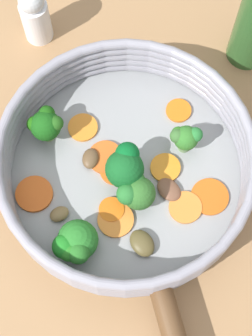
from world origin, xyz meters
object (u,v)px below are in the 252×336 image
broccoli_floret_1 (46,125)px  mushroom_piece_2 (91,159)px  carrot_slice_6 (179,111)px  carrot_slice_1 (34,194)px  broccoli_floret_0 (126,164)px  broccoli_floret_4 (75,243)px  carrot_slice_0 (185,207)px  mushroom_piece_0 (59,214)px  broccoli_floret_2 (185,138)px  broccoli_floret_3 (136,191)px  carrot_slice_4 (105,157)px  carrot_slice_5 (83,127)px  carrot_slice_9 (112,210)px  carrot_slice_3 (165,168)px  skillet (126,175)px  carrot_slice_2 (116,166)px  mushroom_piece_1 (142,243)px  carrot_slice_8 (210,197)px  carrot_slice_7 (117,220)px  salt_shaker (35,15)px  mushroom_piece_3 (169,190)px

broccoli_floret_1 → mushroom_piece_2: broccoli_floret_1 is taller
carrot_slice_6 → carrot_slice_1: bearing=133.6°
broccoli_floret_0 → broccoli_floret_4: size_ratio=1.10×
carrot_slice_0 → mushroom_piece_0: mushroom_piece_0 is taller
broccoli_floret_2 → broccoli_floret_3: (-0.08, 0.04, -0.00)m
broccoli_floret_0 → broccoli_floret_2: 0.08m
broccoli_floret_1 → broccoli_floret_4: (-0.13, -0.07, -0.00)m
carrot_slice_4 → carrot_slice_5: bearing=47.1°
broccoli_floret_2 → carrot_slice_9: bearing=144.6°
carrot_slice_3 → mushroom_piece_2: 0.09m
carrot_slice_0 → carrot_slice_6: (0.12, 0.03, -0.00)m
skillet → carrot_slice_6: carrot_slice_6 is taller
carrot_slice_1 → carrot_slice_2: bearing=-58.6°
carrot_slice_4 → broccoli_floret_2: 0.10m
carrot_slice_0 → broccoli_floret_0: bearing=70.6°
carrot_slice_3 → mushroom_piece_1: bearing=174.2°
carrot_slice_3 → carrot_slice_8: bearing=-113.3°
skillet → carrot_slice_4: bearing=65.2°
broccoli_floret_4 → mushroom_piece_0: bearing=40.3°
carrot_slice_5 → broccoli_floret_0: broccoli_floret_0 is taller
carrot_slice_7 → mushroom_piece_0: mushroom_piece_0 is taller
carrot_slice_0 → broccoli_floret_4: 0.14m
carrot_slice_8 → broccoli_floret_1: bearing=79.1°
carrot_slice_3 → carrot_slice_7: 0.09m
carrot_slice_8 → carrot_slice_9: 0.12m
carrot_slice_1 → broccoli_floret_1: broccoli_floret_1 is taller
broccoli_floret_3 → mushroom_piece_0: bearing=115.1°
carrot_slice_2 → broccoli_floret_0: size_ratio=0.69×
carrot_slice_9 → carrot_slice_3: bearing=-39.5°
carrot_slice_3 → broccoli_floret_3: (-0.04, 0.03, 0.02)m
carrot_slice_7 → mushroom_piece_1: mushroom_piece_1 is taller
carrot_slice_6 → mushroom_piece_0: bearing=144.7°
carrot_slice_1 → carrot_slice_4: same height
mushroom_piece_0 → carrot_slice_9: bearing=-72.8°
broccoli_floret_0 → broccoli_floret_1: size_ratio=1.15×
carrot_slice_0 → carrot_slice_3: same height
broccoli_floret_2 → carrot_slice_7: bearing=150.8°
carrot_slice_7 → mushroom_piece_2: bearing=34.7°
skillet → carrot_slice_9: size_ratio=9.52×
broccoli_floret_2 → mushroom_piece_1: (-0.13, 0.03, -0.02)m
carrot_slice_8 → broccoli_floret_0: 0.11m
salt_shaker → carrot_slice_3: bearing=-129.1°
carrot_slice_9 → broccoli_floret_3: (0.02, -0.02, 0.02)m
carrot_slice_8 → carrot_slice_4: bearing=79.7°
carrot_slice_6 → broccoli_floret_0: 0.11m
mushroom_piece_0 → carrot_slice_7: bearing=-83.8°
mushroom_piece_2 → mushroom_piece_3: 0.10m
carrot_slice_1 → mushroom_piece_2: (0.06, -0.06, 0.00)m
carrot_slice_8 → mushroom_piece_2: (0.02, 0.15, 0.00)m
carrot_slice_9 → mushroom_piece_0: size_ratio=1.30×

